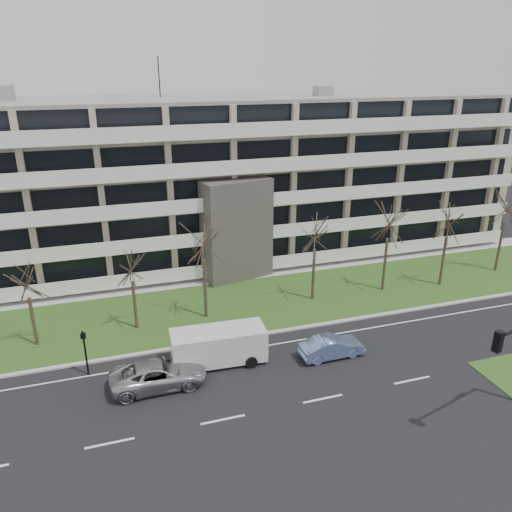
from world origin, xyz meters
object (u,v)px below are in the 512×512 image
object	(u,v)px
blue_sedan	(332,347)
white_van	(220,343)
silver_pickup	(159,374)
pedestrian_signal	(85,347)

from	to	relation	value
blue_sedan	white_van	world-z (taller)	white_van
silver_pickup	blue_sedan	distance (m)	11.32
silver_pickup	white_van	world-z (taller)	white_van
blue_sedan	white_van	distance (m)	7.40
silver_pickup	pedestrian_signal	xyz separation A→B (m)	(-4.09, 2.50, 1.17)
silver_pickup	blue_sedan	world-z (taller)	silver_pickup
blue_sedan	pedestrian_signal	size ratio (longest dim) A/B	1.41
silver_pickup	blue_sedan	xyz separation A→B (m)	(11.32, -0.22, -0.08)
blue_sedan	white_van	bearing A→B (deg)	76.30
silver_pickup	pedestrian_signal	bearing A→B (deg)	58.34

